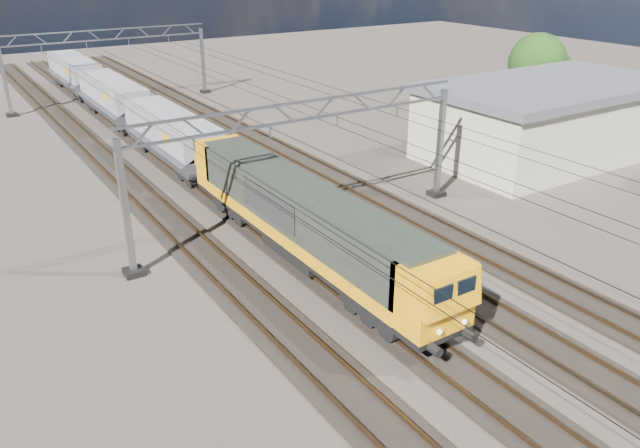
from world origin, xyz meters
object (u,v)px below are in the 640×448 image
locomotive (303,217)px  hopper_wagon_third (75,72)px  catenary_gantry_far (111,63)px  tree_far (541,64)px  industrial_shed (548,119)px  hopper_wagon_lead (171,134)px  catenary_gantry_mid (305,162)px  hopper_wagon_mid (113,97)px

locomotive → hopper_wagon_third: 46.10m
catenary_gantry_far → tree_far: (30.32, -26.21, 0.86)m
industrial_shed → hopper_wagon_lead: bearing=152.2°
tree_far → locomotive: bearing=-158.3°
industrial_shed → tree_far: 11.58m
locomotive → tree_far: 34.86m
catenary_gantry_far → industrial_shed: (22.00, -34.00, -1.18)m
industrial_shed → catenary_gantry_far: bearing=122.9°
locomotive → hopper_wagon_third: bearing=90.0°
catenary_gantry_mid → locomotive: catenary_gantry_mid is taller
hopper_wagon_mid → tree_far: (32.32, -19.06, 2.53)m
hopper_wagon_mid → hopper_wagon_third: same height
hopper_wagon_lead → tree_far: 32.78m
catenary_gantry_mid → hopper_wagon_third: 43.13m
hopper_wagon_third → industrial_shed: 47.56m
hopper_wagon_lead → industrial_shed: size_ratio=0.70×
catenary_gantry_mid → hopper_wagon_mid: (-2.00, 28.85, -1.67)m
catenary_gantry_far → hopper_wagon_mid: catenary_gantry_far is taller
hopper_wagon_mid → hopper_wagon_third: bearing=90.0°
hopper_wagon_lead → hopper_wagon_mid: (0.00, 14.20, 0.00)m
hopper_wagon_third → tree_far: tree_far is taller
catenary_gantry_mid → hopper_wagon_mid: 28.97m
hopper_wagon_lead → tree_far: size_ratio=1.74×
catenary_gantry_far → tree_far: tree_far is taller
catenary_gantry_mid → hopper_wagon_third: bearing=92.7°
catenary_gantry_mid → locomotive: size_ratio=0.94×
hopper_wagon_third → catenary_gantry_far: bearing=-74.2°
catenary_gantry_mid → locomotive: bearing=-123.3°
hopper_wagon_mid → tree_far: tree_far is taller
locomotive → hopper_wagon_lead: (-0.00, 17.70, -0.09)m
catenary_gantry_mid → hopper_wagon_third: size_ratio=1.53×
hopper_wagon_mid → catenary_gantry_far: bearing=74.4°
catenary_gantry_far → industrial_shed: 40.51m
locomotive → hopper_wagon_third: size_ratio=1.62×
hopper_wagon_lead → industrial_shed: bearing=-27.8°
hopper_wagon_third → locomotive: bearing=-90.0°
catenary_gantry_far → industrial_shed: size_ratio=1.07×
catenary_gantry_far → hopper_wagon_lead: catenary_gantry_far is taller
catenary_gantry_mid → hopper_wagon_mid: bearing=94.0°
catenary_gantry_mid → industrial_shed: (22.00, 2.00, -1.18)m
hopper_wagon_third → tree_far: bearing=-45.8°
catenary_gantry_far → hopper_wagon_mid: size_ratio=1.53×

